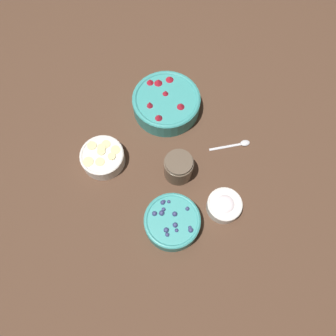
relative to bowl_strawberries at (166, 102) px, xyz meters
name	(u,v)px	position (x,y,z in m)	size (l,w,h in m)	color
ground_plane	(175,162)	(-0.19, 0.08, -0.04)	(4.00, 4.00, 0.00)	#4C3323
bowl_strawberries	(166,102)	(0.00, 0.00, 0.00)	(0.23, 0.23, 0.08)	teal
bowl_blueberries	(172,222)	(-0.37, 0.19, 0.00)	(0.16, 0.16, 0.07)	teal
bowl_bananas	(103,157)	(-0.07, 0.28, -0.01)	(0.14, 0.14, 0.05)	silver
bowl_cream	(224,205)	(-0.40, 0.03, -0.01)	(0.10, 0.10, 0.05)	silver
jar_chocolate	(178,168)	(-0.23, 0.09, 0.00)	(0.09, 0.09, 0.09)	brown
spoon	(237,144)	(-0.24, -0.13, -0.03)	(0.06, 0.14, 0.01)	silver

